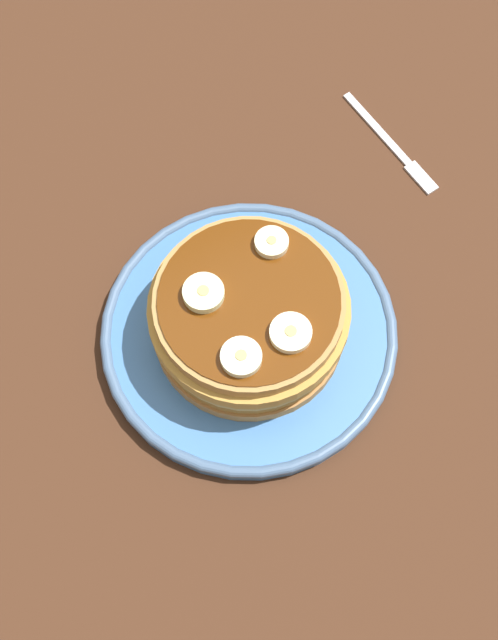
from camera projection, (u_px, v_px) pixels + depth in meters
ground_plane at (249, 345)px, 79.03cm from camera, size 140.00×140.00×3.00cm
plate at (249, 334)px, 76.84cm from camera, size 24.64×24.64×1.66cm
pancake_stack at (249, 316)px, 73.58cm from camera, size 16.07×16.53×6.19cm
banana_slice_0 at (272, 243)px, 72.43cm from camera, size 2.70×2.70×0.90cm
banana_slice_1 at (203, 293)px, 70.59cm from camera, size 3.22×3.22×1.02cm
banana_slice_2 at (241, 357)px, 68.52cm from camera, size 3.13×3.13×0.93cm
banana_slice_3 at (291, 333)px, 69.33cm from camera, size 3.22×3.22×0.89cm
fork at (395, 147)px, 85.06cm from camera, size 2.70×13.01×0.50cm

